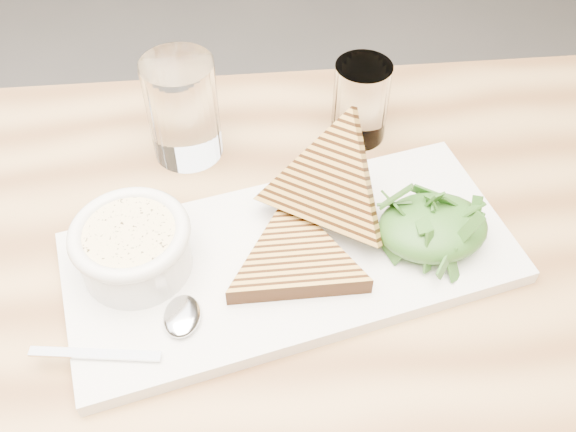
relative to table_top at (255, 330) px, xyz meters
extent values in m
cube|color=tan|center=(0.00, 0.00, 0.00)|extent=(1.21, 0.85, 0.04)
cylinder|color=tan|center=(0.53, 0.34, -0.37)|extent=(0.06, 0.06, 0.71)
cube|color=silver|center=(0.05, 0.06, 0.03)|extent=(0.47, 0.27, 0.02)
cylinder|color=silver|center=(-0.10, 0.07, 0.06)|extent=(0.11, 0.11, 0.04)
cylinder|color=beige|center=(-0.10, 0.07, 0.08)|extent=(0.09, 0.09, 0.01)
torus|color=silver|center=(-0.10, 0.07, 0.09)|extent=(0.11, 0.11, 0.01)
ellipsoid|color=#214C18|center=(0.19, 0.05, 0.06)|extent=(0.11, 0.09, 0.04)
ellipsoid|color=silver|center=(-0.07, 0.00, 0.04)|extent=(0.04, 0.05, 0.01)
cube|color=silver|center=(-0.14, -0.03, 0.04)|extent=(0.12, 0.03, 0.00)
cylinder|color=white|center=(-0.05, 0.25, 0.08)|extent=(0.08, 0.08, 0.12)
cylinder|color=white|center=(0.16, 0.24, 0.07)|extent=(0.06, 0.06, 0.10)
camera|label=1|loc=(-0.02, -0.33, 0.54)|focal=40.00mm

